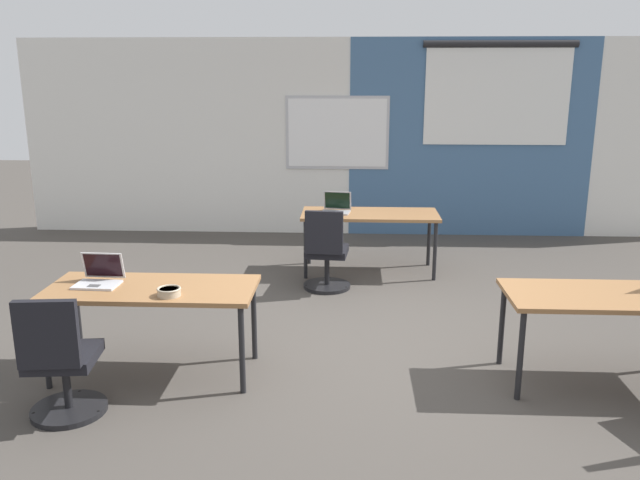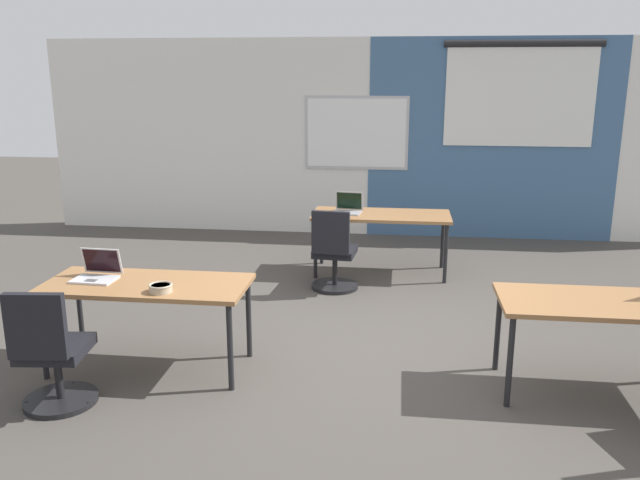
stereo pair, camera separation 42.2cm
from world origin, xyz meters
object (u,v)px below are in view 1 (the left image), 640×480
at_px(desk_far_center, 370,218).
at_px(laptop_near_left_end, 99,278).
at_px(snack_bowl, 169,291).
at_px(laptop_far_left, 336,208).
at_px(chair_near_left_end, 61,367).
at_px(chair_far_left, 326,257).
at_px(desk_near_right, 614,302).
at_px(desk_near_left, 152,294).

xyz_separation_m(desk_far_center, laptop_near_left_end, (-2.17, -2.76, 0.11)).
relative_size(laptop_near_left_end, snack_bowl, 1.93).
xyz_separation_m(laptop_far_left, chair_near_left_end, (-1.78, -3.53, -0.39)).
relative_size(chair_far_left, laptop_near_left_end, 2.68).
bearing_deg(snack_bowl, desk_far_center, 62.64).
distance_m(laptop_far_left, laptop_near_left_end, 3.29).
xyz_separation_m(desk_near_right, desk_far_center, (-1.75, 2.80, 0.00)).
bearing_deg(chair_far_left, desk_near_right, 141.96).
bearing_deg(desk_near_right, desk_far_center, 122.01).
height_order(desk_far_center, chair_far_left, chair_far_left).
xyz_separation_m(desk_near_right, laptop_far_left, (-2.15, 2.81, 0.11)).
height_order(desk_far_center, chair_near_left_end, chair_near_left_end).
xyz_separation_m(laptop_near_left_end, chair_near_left_end, (-0.00, -0.76, -0.39)).
relative_size(laptop_far_left, chair_far_left, 0.40).
xyz_separation_m(desk_far_center, snack_bowl, (-1.55, -3.00, 0.10)).
distance_m(desk_far_center, chair_far_left, 0.90).
bearing_deg(desk_near_left, chair_near_left_end, -120.88).
relative_size(desk_near_left, chair_far_left, 1.74).
distance_m(desk_near_left, desk_far_center, 3.30).
bearing_deg(laptop_far_left, desk_far_center, 6.95).
bearing_deg(desk_near_left, laptop_far_left, 64.36).
height_order(chair_far_left, laptop_near_left_end, laptop_near_left_end).
height_order(desk_near_left, chair_near_left_end, chair_near_left_end).
bearing_deg(desk_far_center, chair_far_left, -124.81).
relative_size(desk_far_center, chair_far_left, 1.74).
bearing_deg(snack_bowl, chair_near_left_end, -140.63).
bearing_deg(snack_bowl, desk_near_right, 3.54).
relative_size(desk_far_center, snack_bowl, 9.01).
relative_size(desk_near_right, snack_bowl, 9.01).
bearing_deg(desk_far_center, laptop_near_left_end, -128.24).
bearing_deg(chair_far_left, snack_bowl, 70.29).
bearing_deg(laptop_near_left_end, laptop_far_left, 60.12).
relative_size(desk_near_right, desk_far_center, 1.00).
height_order(laptop_far_left, chair_near_left_end, laptop_far_left).
distance_m(desk_far_center, snack_bowl, 3.38).
height_order(chair_far_left, chair_near_left_end, same).
distance_m(desk_far_center, chair_near_left_end, 4.15).
height_order(desk_near_right, laptop_far_left, laptop_far_left).
relative_size(desk_near_left, snack_bowl, 9.01).
xyz_separation_m(chair_far_left, snack_bowl, (-1.07, -2.30, 0.38)).
bearing_deg(desk_far_center, desk_near_right, -57.99).
bearing_deg(chair_near_left_end, laptop_far_left, -122.74).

